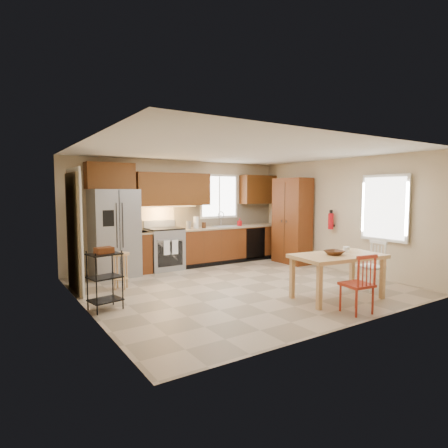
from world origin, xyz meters
TOP-DOWN VIEW (x-y plane):
  - floor at (0.00, 0.00)m, footprint 5.50×5.50m
  - ceiling at (0.00, 0.00)m, footprint 5.50×5.00m
  - wall_back at (0.00, 2.50)m, footprint 5.50×0.02m
  - wall_front at (0.00, -2.50)m, footprint 5.50×0.02m
  - wall_left at (-2.75, 0.00)m, footprint 0.02×5.00m
  - wall_right at (2.75, 0.00)m, footprint 0.02×5.00m
  - refrigerator at (-1.70, 2.12)m, footprint 0.92×0.75m
  - range_stove at (-0.55, 2.19)m, footprint 0.76×0.63m
  - base_cabinet_narrow at (-1.10, 2.20)m, footprint 0.30×0.60m
  - base_cabinet_run at (1.29, 2.20)m, footprint 2.92×0.60m
  - dishwasher at (1.85, 1.91)m, footprint 0.60×0.02m
  - backsplash at (1.29, 2.48)m, footprint 2.92×0.03m
  - upper_over_fridge at (-1.70, 2.33)m, footprint 1.00×0.35m
  - upper_left_block at (-0.25, 2.33)m, footprint 1.80×0.35m
  - upper_right_block at (2.25, 2.33)m, footprint 1.00×0.35m
  - window_back at (1.10, 2.48)m, footprint 1.12×0.04m
  - sink at (1.10, 2.20)m, footprint 0.62×0.46m
  - undercab_glow at (-0.55, 2.30)m, footprint 1.60×0.30m
  - soap_bottle at (1.48, 2.10)m, footprint 0.09×0.09m
  - paper_towel at (0.25, 2.15)m, footprint 0.12×0.12m
  - canister_steel at (0.05, 2.15)m, footprint 0.11×0.11m
  - canister_wood at (0.45, 2.12)m, footprint 0.10×0.10m
  - pantry at (2.43, 1.20)m, footprint 0.50×0.95m
  - fire_extinguisher at (2.63, 0.15)m, footprint 0.12×0.12m
  - window_right at (2.68, -1.15)m, footprint 0.04×1.02m
  - doorway at (-2.67, 1.30)m, footprint 0.04×0.95m
  - dining_table at (0.90, -1.52)m, footprint 1.58×1.01m
  - chair_red at (0.55, -2.17)m, footprint 0.46×0.46m
  - chair_white at (1.85, -1.47)m, footprint 0.46×0.46m
  - table_bowl at (0.80, -1.52)m, footprint 0.34×0.34m
  - table_jar at (1.22, -1.43)m, footprint 0.12×0.12m
  - bar_stool at (-1.92, 1.04)m, footprint 0.42×0.42m
  - utility_cart at (-2.50, -0.03)m, footprint 0.51×0.43m

SIDE VIEW (x-z plane):
  - floor at x=0.00m, z-range 0.00..0.00m
  - bar_stool at x=-1.92m, z-range 0.00..0.66m
  - dining_table at x=0.90m, z-range 0.00..0.73m
  - chair_red at x=0.55m, z-range 0.00..0.87m
  - chair_white at x=1.85m, z-range 0.00..0.87m
  - utility_cart at x=-2.50m, z-range 0.00..0.90m
  - base_cabinet_narrow at x=-1.10m, z-range 0.00..0.90m
  - base_cabinet_run at x=1.29m, z-range 0.00..0.90m
  - dishwasher at x=1.85m, z-range 0.06..0.84m
  - range_stove at x=-0.55m, z-range 0.00..0.92m
  - table_bowl at x=0.80m, z-range 0.70..0.77m
  - table_jar at x=1.22m, z-range 0.70..0.82m
  - sink at x=1.10m, z-range 0.78..0.94m
  - refrigerator at x=-1.70m, z-range 0.00..1.82m
  - canister_wood at x=0.45m, z-range 0.90..1.04m
  - canister_steel at x=0.05m, z-range 0.90..1.08m
  - soap_bottle at x=1.48m, z-range 0.90..1.09m
  - paper_towel at x=0.25m, z-range 0.90..1.18m
  - pantry at x=2.43m, z-range 0.00..2.10m
  - doorway at x=-2.67m, z-range 0.00..2.10m
  - fire_extinguisher at x=2.63m, z-range 0.92..1.28m
  - backsplash at x=1.29m, z-range 0.90..1.45m
  - wall_back at x=0.00m, z-range 0.00..2.50m
  - wall_front at x=0.00m, z-range 0.00..2.50m
  - wall_left at x=-2.75m, z-range 0.00..2.50m
  - wall_right at x=2.75m, z-range 0.00..2.50m
  - undercab_glow at x=-0.55m, z-range 1.43..1.43m
  - window_right at x=2.68m, z-range 0.79..2.11m
  - window_back at x=1.10m, z-range 1.09..2.21m
  - upper_left_block at x=-0.25m, z-range 1.45..2.20m
  - upper_right_block at x=2.25m, z-range 1.45..2.20m
  - upper_over_fridge at x=-1.70m, z-range 1.83..2.38m
  - ceiling at x=0.00m, z-range 2.49..2.51m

